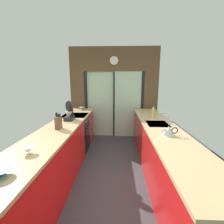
# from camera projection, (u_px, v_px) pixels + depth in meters

# --- Properties ---
(ground_plane) EXTENTS (5.04, 7.60, 0.02)m
(ground_plane) POSITION_uv_depth(u_px,v_px,m) (111.00, 166.00, 3.30)
(ground_plane) COLOR #38383D
(back_wall_unit) EXTENTS (2.64, 0.12, 2.70)m
(back_wall_unit) POSITION_uv_depth(u_px,v_px,m) (114.00, 88.00, 4.77)
(back_wall_unit) COLOR brown
(back_wall_unit) RESTS_ON ground_plane
(left_counter_run) EXTENTS (0.62, 3.80, 0.92)m
(left_counter_run) POSITION_uv_depth(u_px,v_px,m) (59.00, 154.00, 2.79)
(left_counter_run) COLOR red
(left_counter_run) RESTS_ON ground_plane
(right_counter_run) EXTENTS (0.62, 3.80, 0.92)m
(right_counter_run) POSITION_uv_depth(u_px,v_px,m) (161.00, 151.00, 2.88)
(right_counter_run) COLOR red
(right_counter_run) RESTS_ON ground_plane
(sink_faucet) EXTENTS (0.19, 0.02, 0.23)m
(sink_faucet) POSITION_uv_depth(u_px,v_px,m) (167.00, 116.00, 3.00)
(sink_faucet) COLOR #B7BABC
(sink_faucet) RESTS_ON right_counter_run
(oven_range) EXTENTS (0.60, 0.60, 0.92)m
(oven_range) POSITION_uv_depth(u_px,v_px,m) (76.00, 133.00, 3.89)
(oven_range) COLOR black
(oven_range) RESTS_ON ground_plane
(mixing_bowl_near) EXTENTS (0.21, 0.21, 0.06)m
(mixing_bowl_near) POSITION_uv_depth(u_px,v_px,m) (0.00, 173.00, 1.37)
(mixing_bowl_near) COLOR teal
(mixing_bowl_near) RESTS_ON left_counter_run
(mixing_bowl_mid) EXTENTS (0.14, 0.14, 0.08)m
(mixing_bowl_mid) POSITION_uv_depth(u_px,v_px,m) (28.00, 150.00, 1.79)
(mixing_bowl_mid) COLOR silver
(mixing_bowl_mid) RESTS_ON left_counter_run
(mixing_bowl_far) EXTENTS (0.19, 0.19, 0.08)m
(mixing_bowl_far) POSITION_uv_depth(u_px,v_px,m) (82.00, 108.00, 4.48)
(mixing_bowl_far) COLOR gray
(mixing_bowl_far) RESTS_ON left_counter_run
(knife_block) EXTENTS (0.09, 0.14, 0.29)m
(knife_block) POSITION_uv_depth(u_px,v_px,m) (58.00, 122.00, 2.71)
(knife_block) COLOR brown
(knife_block) RESTS_ON left_counter_run
(stand_mixer) EXTENTS (0.17, 0.27, 0.42)m
(stand_mixer) POSITION_uv_depth(u_px,v_px,m) (69.00, 112.00, 3.29)
(stand_mixer) COLOR black
(stand_mixer) RESTS_ON left_counter_run
(kettle) EXTENTS (0.26, 0.18, 0.18)m
(kettle) POSITION_uv_depth(u_px,v_px,m) (169.00, 131.00, 2.36)
(kettle) COLOR #B7BABC
(kettle) RESTS_ON right_counter_run
(soap_bottle_far) EXTENTS (0.05, 0.05, 0.28)m
(soap_bottle_far) POSITION_uv_depth(u_px,v_px,m) (153.00, 113.00, 3.44)
(soap_bottle_far) COLOR #D1CC4C
(soap_bottle_far) RESTS_ON right_counter_run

